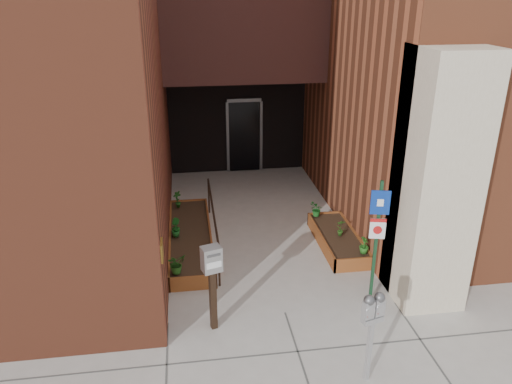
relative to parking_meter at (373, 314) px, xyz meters
name	(u,v)px	position (x,y,z in m)	size (l,w,h in m)	color
ground	(285,313)	(-0.84, 1.71, -1.12)	(80.00, 80.00, 0.00)	#9E9991
planter_left	(191,239)	(-2.39, 4.41, -0.99)	(0.90, 3.60, 0.30)	brown
planter_right	(338,240)	(0.76, 3.91, -0.99)	(0.80, 2.20, 0.30)	brown
handrail	(213,213)	(-1.89, 4.36, -0.37)	(0.04, 3.34, 0.90)	black
parking_meter	(373,314)	(0.00, 0.00, 0.00)	(0.34, 0.19, 1.45)	#AEADB0
sign_post	(377,231)	(0.72, 1.79, 0.31)	(0.31, 0.11, 2.32)	#13361E
payment_dropbox	(212,271)	(-2.08, 1.49, -0.03)	(0.35, 0.30, 1.51)	black
shrub_left_a	(176,264)	(-2.67, 2.81, -0.64)	(0.33, 0.33, 0.37)	#215317
shrub_left_b	(176,227)	(-2.69, 4.35, -0.63)	(0.20, 0.20, 0.37)	#195919
shrub_left_c	(176,229)	(-2.69, 4.27, -0.66)	(0.18, 0.18, 0.33)	#19591D
shrub_left_d	(178,199)	(-2.65, 5.78, -0.62)	(0.21, 0.21, 0.40)	#1A5117
shrub_right_a	(364,245)	(1.01, 3.01, -0.65)	(0.19, 0.19, 0.34)	#24621C
shrub_right_b	(341,227)	(0.77, 3.80, -0.63)	(0.20, 0.20, 0.37)	#295B1A
shrub_right_c	(316,210)	(0.51, 4.81, -0.66)	(0.29, 0.29, 0.33)	#1B5F1E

